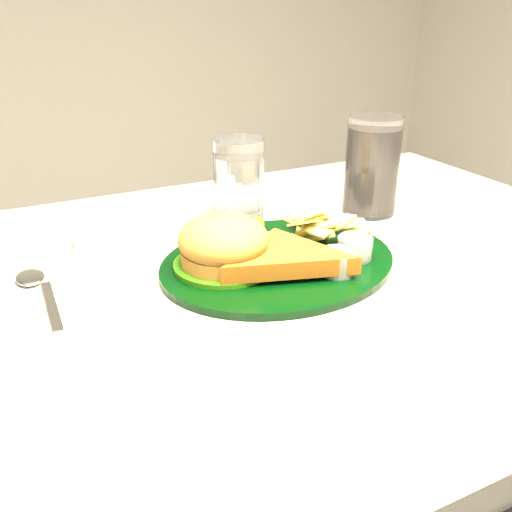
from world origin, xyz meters
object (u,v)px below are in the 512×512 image
at_px(table, 256,482).
at_px(water_glass, 239,179).
at_px(dinner_plate, 279,240).
at_px(cola_glass, 372,166).
at_px(fork_napkin, 340,251).

distance_m(table, water_glass, 0.49).
bearing_deg(dinner_plate, cola_glass, 18.28).
bearing_deg(dinner_plate, fork_napkin, -11.26).
bearing_deg(dinner_plate, water_glass, 72.62).
bearing_deg(fork_napkin, table, 152.30).
height_order(dinner_plate, water_glass, water_glass).
bearing_deg(table, water_glass, 71.01).
height_order(table, cola_glass, cola_glass).
distance_m(dinner_plate, cola_glass, 0.26).
bearing_deg(table, fork_napkin, -1.69).
distance_m(dinner_plate, water_glass, 0.20).
relative_size(water_glass, cola_glass, 0.81).
distance_m(dinner_plate, fork_napkin, 0.10).
xyz_separation_m(dinner_plate, cola_glass, (0.23, 0.12, 0.04)).
xyz_separation_m(water_glass, cola_glass, (0.20, -0.08, 0.02)).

